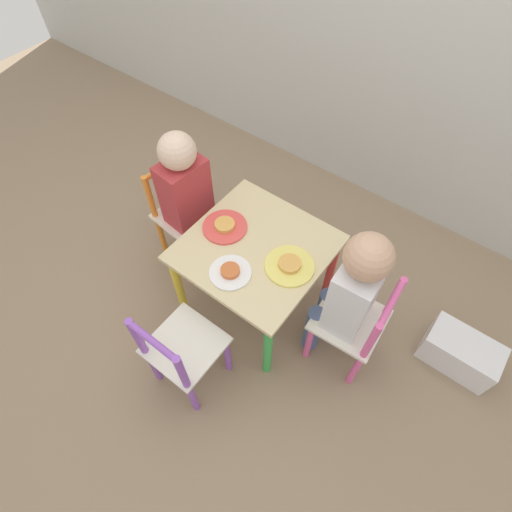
{
  "coord_description": "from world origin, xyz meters",
  "views": [
    {
      "loc": [
        0.58,
        -0.76,
        1.7
      ],
      "look_at": [
        0.0,
        0.0,
        0.37
      ],
      "focal_mm": 28.0,
      "sensor_mm": 36.0,
      "label": 1
    }
  ],
  "objects_px": {
    "chair_purple": "(182,352)",
    "plate_left": "(225,226)",
    "plate_front": "(230,272)",
    "plate_right": "(290,265)",
    "storage_bin": "(460,353)",
    "chair_orange": "(185,216)",
    "kids_table": "(256,256)",
    "child_right": "(350,292)",
    "chair_pink": "(354,325)",
    "child_left": "(188,194)"
  },
  "relations": [
    {
      "from": "kids_table",
      "to": "chair_purple",
      "type": "height_order",
      "value": "chair_purple"
    },
    {
      "from": "chair_pink",
      "to": "chair_purple",
      "type": "bearing_deg",
      "value": -46.6
    },
    {
      "from": "chair_orange",
      "to": "plate_left",
      "type": "distance_m",
      "value": 0.36
    },
    {
      "from": "chair_orange",
      "to": "plate_left",
      "type": "bearing_deg",
      "value": -92.98
    },
    {
      "from": "chair_pink",
      "to": "child_right",
      "type": "relative_size",
      "value": 0.69
    },
    {
      "from": "child_right",
      "to": "plate_left",
      "type": "distance_m",
      "value": 0.57
    },
    {
      "from": "chair_pink",
      "to": "kids_table",
      "type": "bearing_deg",
      "value": -90.0
    },
    {
      "from": "chair_orange",
      "to": "child_left",
      "type": "xyz_separation_m",
      "value": [
        0.06,
        -0.01,
        0.19
      ]
    },
    {
      "from": "child_right",
      "to": "kids_table",
      "type": "bearing_deg",
      "value": -90.0
    },
    {
      "from": "plate_right",
      "to": "child_left",
      "type": "bearing_deg",
      "value": 175.94
    },
    {
      "from": "kids_table",
      "to": "chair_pink",
      "type": "xyz_separation_m",
      "value": [
        0.46,
        0.03,
        -0.11
      ]
    },
    {
      "from": "plate_right",
      "to": "storage_bin",
      "type": "xyz_separation_m",
      "value": [
        0.71,
        0.28,
        -0.36
      ]
    },
    {
      "from": "plate_left",
      "to": "chair_orange",
      "type": "bearing_deg",
      "value": 171.36
    },
    {
      "from": "child_right",
      "to": "plate_right",
      "type": "height_order",
      "value": "child_right"
    },
    {
      "from": "storage_bin",
      "to": "child_right",
      "type": "bearing_deg",
      "value": -151.02
    },
    {
      "from": "kids_table",
      "to": "plate_right",
      "type": "relative_size",
      "value": 2.85
    },
    {
      "from": "plate_right",
      "to": "plate_left",
      "type": "bearing_deg",
      "value": 180.0
    },
    {
      "from": "child_right",
      "to": "chair_orange",
      "type": "bearing_deg",
      "value": -94.91
    },
    {
      "from": "kids_table",
      "to": "child_right",
      "type": "bearing_deg",
      "value": 3.52
    },
    {
      "from": "plate_front",
      "to": "plate_left",
      "type": "bearing_deg",
      "value": 135.0
    },
    {
      "from": "chair_pink",
      "to": "storage_bin",
      "type": "bearing_deg",
      "value": 118.55
    },
    {
      "from": "chair_purple",
      "to": "plate_front",
      "type": "relative_size",
      "value": 3.28
    },
    {
      "from": "plate_right",
      "to": "storage_bin",
      "type": "bearing_deg",
      "value": 21.78
    },
    {
      "from": "kids_table",
      "to": "plate_front",
      "type": "relative_size",
      "value": 3.4
    },
    {
      "from": "kids_table",
      "to": "chair_pink",
      "type": "distance_m",
      "value": 0.48
    },
    {
      "from": "chair_orange",
      "to": "plate_front",
      "type": "xyz_separation_m",
      "value": [
        0.46,
        -0.21,
        0.18
      ]
    },
    {
      "from": "chair_pink",
      "to": "chair_purple",
      "type": "distance_m",
      "value": 0.68
    },
    {
      "from": "kids_table",
      "to": "chair_orange",
      "type": "bearing_deg",
      "value": 174.33
    },
    {
      "from": "kids_table",
      "to": "plate_left",
      "type": "distance_m",
      "value": 0.18
    },
    {
      "from": "chair_orange",
      "to": "storage_bin",
      "type": "height_order",
      "value": "chair_orange"
    },
    {
      "from": "child_left",
      "to": "storage_bin",
      "type": "height_order",
      "value": "child_left"
    },
    {
      "from": "chair_purple",
      "to": "plate_right",
      "type": "relative_size",
      "value": 2.75
    },
    {
      "from": "chair_pink",
      "to": "child_right",
      "type": "bearing_deg",
      "value": -90.0
    },
    {
      "from": "child_left",
      "to": "child_right",
      "type": "relative_size",
      "value": 0.98
    },
    {
      "from": "chair_pink",
      "to": "child_left",
      "type": "xyz_separation_m",
      "value": [
        -0.87,
        0.01,
        0.19
      ]
    },
    {
      "from": "plate_left",
      "to": "plate_right",
      "type": "xyz_separation_m",
      "value": [
        0.32,
        -0.0,
        -0.0
      ]
    },
    {
      "from": "child_right",
      "to": "storage_bin",
      "type": "relative_size",
      "value": 2.62
    },
    {
      "from": "child_left",
      "to": "storage_bin",
      "type": "bearing_deg",
      "value": -73.47
    },
    {
      "from": "chair_purple",
      "to": "plate_left",
      "type": "relative_size",
      "value": 2.87
    },
    {
      "from": "plate_left",
      "to": "plate_right",
      "type": "distance_m",
      "value": 0.32
    },
    {
      "from": "chair_pink",
      "to": "plate_left",
      "type": "distance_m",
      "value": 0.65
    },
    {
      "from": "chair_pink",
      "to": "child_right",
      "type": "height_order",
      "value": "child_right"
    },
    {
      "from": "chair_pink",
      "to": "child_left",
      "type": "relative_size",
      "value": 0.7
    },
    {
      "from": "child_left",
      "to": "kids_table",
      "type": "bearing_deg",
      "value": -90.0
    },
    {
      "from": "chair_purple",
      "to": "storage_bin",
      "type": "xyz_separation_m",
      "value": [
        0.87,
        0.75,
        -0.18
      ]
    },
    {
      "from": "chair_pink",
      "to": "child_left",
      "type": "bearing_deg",
      "value": -94.27
    },
    {
      "from": "child_right",
      "to": "chair_pink",
      "type": "bearing_deg",
      "value": 90.0
    },
    {
      "from": "kids_table",
      "to": "storage_bin",
      "type": "relative_size",
      "value": 1.86
    },
    {
      "from": "kids_table",
      "to": "child_left",
      "type": "bearing_deg",
      "value": 174.33
    },
    {
      "from": "kids_table",
      "to": "chair_purple",
      "type": "xyz_separation_m",
      "value": [
        0.0,
        -0.47,
        -0.11
      ]
    }
  ]
}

